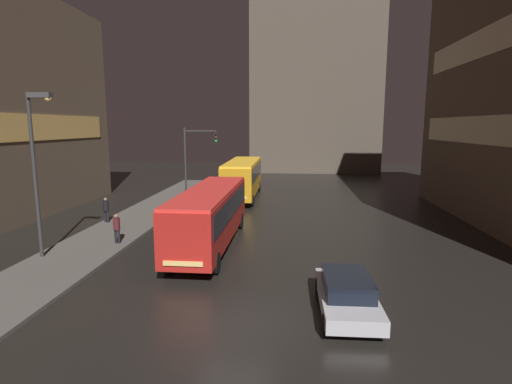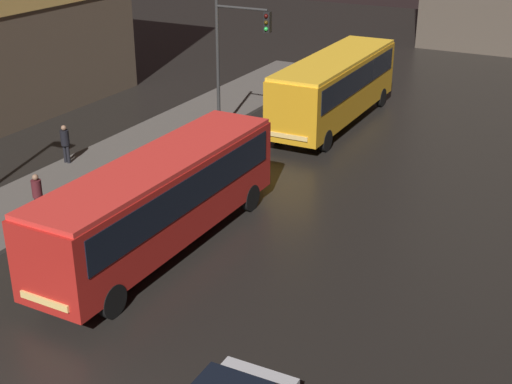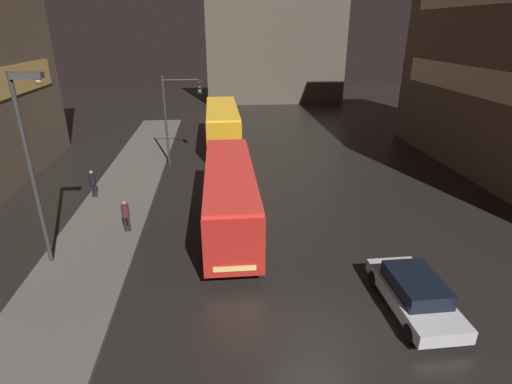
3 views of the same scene
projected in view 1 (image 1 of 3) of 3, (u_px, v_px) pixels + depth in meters
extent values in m
plane|color=black|center=(234.00, 324.00, 13.31)|extent=(120.00, 120.00, 0.00)
cube|color=#56514C|center=(110.00, 235.00, 23.92)|extent=(4.00, 48.00, 0.15)
cube|color=#E0B25B|center=(32.00, 127.00, 27.17)|extent=(0.24, 18.87, 1.80)
cube|color=beige|center=(487.00, 130.00, 24.74)|extent=(0.24, 20.46, 1.80)
cube|color=beige|center=(496.00, 38.00, 23.84)|extent=(0.24, 20.46, 1.80)
cube|color=#4C4238|center=(314.00, 93.00, 59.10)|extent=(18.00, 12.00, 22.81)
cube|color=#EAC66B|center=(254.00, 122.00, 60.60)|extent=(0.24, 10.20, 1.80)
cube|color=#EAC66B|center=(254.00, 69.00, 59.32)|extent=(0.24, 10.20, 1.80)
cube|color=#AD1E19|center=(210.00, 215.00, 21.61)|extent=(2.47, 10.85, 2.49)
cube|color=black|center=(210.00, 206.00, 21.53)|extent=(2.53, 9.98, 1.10)
cube|color=red|center=(210.00, 191.00, 21.39)|extent=(2.42, 10.63, 0.16)
cube|color=#F4CC72|center=(183.00, 264.00, 16.41)|extent=(1.68, 0.11, 0.20)
cylinder|color=black|center=(216.00, 263.00, 17.77)|extent=(0.26, 1.00, 1.00)
cylinder|color=black|center=(168.00, 262.00, 17.98)|extent=(0.26, 1.00, 1.00)
cylinder|color=black|center=(240.00, 221.00, 25.66)|extent=(0.26, 1.00, 1.00)
cylinder|color=black|center=(207.00, 220.00, 25.87)|extent=(0.26, 1.00, 1.00)
cube|color=orange|center=(243.00, 177.00, 36.42)|extent=(2.67, 10.70, 2.69)
cube|color=black|center=(243.00, 171.00, 36.32)|extent=(2.72, 9.85, 1.10)
cube|color=yellow|center=(243.00, 162.00, 36.19)|extent=(2.62, 10.49, 0.16)
cube|color=#F4CC72|center=(235.00, 198.00, 31.31)|extent=(1.81, 0.11, 0.20)
cylinder|color=black|center=(252.00, 201.00, 32.68)|extent=(0.26, 1.00, 1.00)
cylinder|color=black|center=(223.00, 200.00, 32.87)|extent=(0.26, 1.00, 1.00)
cylinder|color=black|center=(259.00, 186.00, 40.43)|extent=(0.26, 1.00, 1.00)
cylinder|color=black|center=(236.00, 186.00, 40.62)|extent=(0.26, 1.00, 1.00)
cube|color=#B7B7BC|center=(347.00, 298.00, 14.10)|extent=(1.96, 4.51, 0.50)
cube|color=black|center=(347.00, 283.00, 14.02)|extent=(1.65, 2.49, 0.57)
cylinder|color=black|center=(382.00, 326.00, 12.56)|extent=(0.21, 0.64, 0.64)
cylinder|color=black|center=(326.00, 324.00, 12.69)|extent=(0.21, 0.64, 0.64)
cylinder|color=black|center=(363.00, 287.00, 15.59)|extent=(0.21, 0.64, 0.64)
cylinder|color=black|center=(318.00, 286.00, 15.72)|extent=(0.21, 0.64, 0.64)
cylinder|color=black|center=(116.00, 236.00, 21.95)|extent=(0.14, 0.14, 0.78)
cylinder|color=black|center=(119.00, 236.00, 21.93)|extent=(0.14, 0.14, 0.78)
cylinder|color=#4C191E|center=(117.00, 224.00, 21.82)|extent=(0.39, 0.39, 0.65)
sphere|color=#8C664C|center=(116.00, 216.00, 21.75)|extent=(0.22, 0.22, 0.22)
cylinder|color=black|center=(105.00, 216.00, 26.72)|extent=(0.14, 0.14, 0.79)
cylinder|color=black|center=(108.00, 217.00, 26.71)|extent=(0.14, 0.14, 0.79)
cylinder|color=black|center=(106.00, 206.00, 26.59)|extent=(0.47, 0.47, 0.66)
sphere|color=#8C664C|center=(105.00, 199.00, 26.52)|extent=(0.22, 0.22, 0.22)
cylinder|color=#2D2D2D|center=(186.00, 167.00, 32.33)|extent=(0.16, 0.16, 6.43)
cylinder|color=#2D2D2D|center=(200.00, 131.00, 31.74)|extent=(2.57, 0.12, 0.12)
cube|color=black|center=(216.00, 138.00, 31.71)|extent=(0.30, 0.24, 0.90)
sphere|color=#390706|center=(216.00, 134.00, 31.52)|extent=(0.18, 0.18, 0.18)
sphere|color=#3B2B07|center=(216.00, 138.00, 31.57)|extent=(0.18, 0.18, 0.18)
sphere|color=green|center=(216.00, 141.00, 31.61)|extent=(0.18, 0.18, 0.18)
cylinder|color=#2D2D2D|center=(35.00, 177.00, 19.15)|extent=(0.18, 0.18, 7.96)
cube|color=#383838|center=(40.00, 95.00, 18.47)|extent=(1.10, 0.36, 0.24)
sphere|color=#F4CC72|center=(48.00, 98.00, 18.46)|extent=(0.32, 0.32, 0.32)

